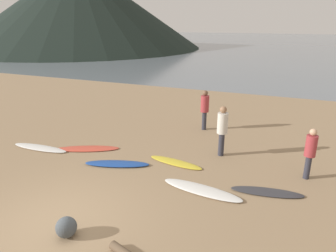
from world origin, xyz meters
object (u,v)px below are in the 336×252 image
(surfboard_4, at_px, (202,190))
(beach_rock_near, at_px, (66,227))
(surfboard_0, at_px, (40,148))
(surfboard_1, at_px, (87,149))
(person_0, at_px, (310,150))
(surfboard_3, at_px, (176,162))
(person_2, at_px, (222,127))
(surfboard_2, at_px, (117,164))
(surfboard_5, at_px, (267,192))
(person_1, at_px, (205,107))

(surfboard_4, height_order, beach_rock_near, beach_rock_near)
(surfboard_0, bearing_deg, surfboard_1, 17.91)
(surfboard_0, bearing_deg, person_0, 5.78)
(surfboard_3, relative_size, person_0, 1.22)
(surfboard_0, relative_size, person_2, 1.29)
(surfboard_2, xyz_separation_m, person_2, (3.05, 2.10, 1.03))
(surfboard_0, height_order, surfboard_2, surfboard_2)
(surfboard_1, bearing_deg, surfboard_5, -29.65)
(surfboard_2, xyz_separation_m, surfboard_3, (1.77, 0.86, -0.02))
(surfboard_4, bearing_deg, surfboard_5, 26.77)
(surfboard_3, distance_m, person_2, 2.06)
(surfboard_1, distance_m, surfboard_5, 6.59)
(person_1, relative_size, beach_rock_near, 3.73)
(person_0, height_order, person_2, person_2)
(surfboard_4, height_order, person_0, person_0)
(surfboard_2, relative_size, surfboard_4, 0.91)
(surfboard_3, xyz_separation_m, surfboard_5, (3.06, -0.79, 0.00))
(surfboard_1, relative_size, person_0, 1.47)
(person_1, distance_m, person_2, 2.76)
(surfboard_5, xyz_separation_m, person_0, (1.03, 1.34, 0.92))
(surfboard_2, height_order, person_1, person_1)
(surfboard_5, relative_size, person_0, 1.23)
(surfboard_4, relative_size, person_1, 1.35)
(surfboard_1, height_order, beach_rock_near, beach_rock_near)
(person_1, bearing_deg, surfboard_1, -62.71)
(surfboard_0, bearing_deg, beach_rock_near, -42.60)
(beach_rock_near, bearing_deg, surfboard_5, 41.80)
(surfboard_1, height_order, person_2, person_2)
(surfboard_5, bearing_deg, surfboard_0, 170.60)
(person_1, bearing_deg, surfboard_0, -69.75)
(beach_rock_near, bearing_deg, person_2, 68.37)
(person_0, xyz_separation_m, person_1, (-4.13, 3.11, 0.09))
(surfboard_1, distance_m, person_0, 7.68)
(surfboard_1, relative_size, surfboard_2, 1.10)
(surfboard_0, bearing_deg, surfboard_2, -3.84)
(surfboard_4, bearing_deg, person_1, 112.61)
(surfboard_3, height_order, person_2, person_2)
(surfboard_4, relative_size, surfboard_5, 1.20)
(surfboard_2, height_order, beach_rock_near, beach_rock_near)
(surfboard_3, xyz_separation_m, person_2, (1.27, 1.24, 1.05))
(surfboard_4, xyz_separation_m, surfboard_5, (1.73, 0.61, -0.01))
(person_0, relative_size, person_2, 0.89)
(surfboard_3, distance_m, person_1, 3.80)
(person_1, bearing_deg, person_0, 32.60)
(surfboard_1, relative_size, surfboard_3, 1.20)
(surfboard_3, relative_size, surfboard_4, 0.83)
(surfboard_3, height_order, person_0, person_0)
(person_1, xyz_separation_m, beach_rock_near, (-0.91, -8.04, -0.81))
(surfboard_1, distance_m, person_2, 5.08)
(surfboard_2, bearing_deg, surfboard_5, -17.84)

